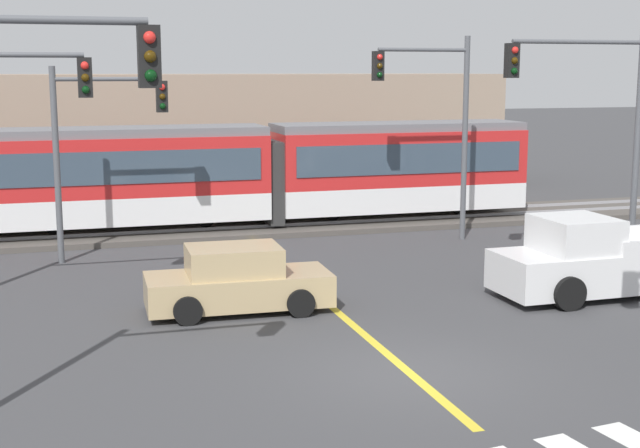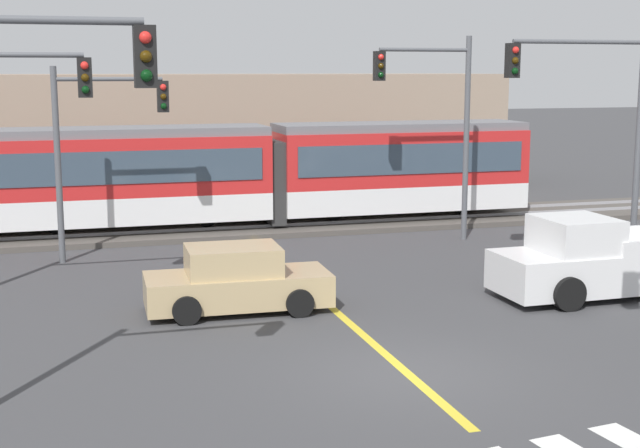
% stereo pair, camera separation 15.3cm
% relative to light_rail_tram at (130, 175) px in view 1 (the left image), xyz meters
% --- Properties ---
extents(ground_plane, '(200.00, 200.00, 0.00)m').
position_rel_light_rail_tram_xyz_m(ground_plane, '(3.69, -15.37, -2.05)').
color(ground_plane, '#3D3D3F').
extents(track_bed, '(120.00, 4.00, 0.18)m').
position_rel_light_rail_tram_xyz_m(track_bed, '(3.69, 0.01, -1.96)').
color(track_bed, '#4C4742').
rests_on(track_bed, ground).
extents(rail_near, '(120.00, 0.08, 0.10)m').
position_rel_light_rail_tram_xyz_m(rail_near, '(3.69, -0.71, -1.82)').
color(rail_near, '#939399').
rests_on(rail_near, track_bed).
extents(rail_far, '(120.00, 0.08, 0.10)m').
position_rel_light_rail_tram_xyz_m(rail_far, '(3.69, 0.73, -1.82)').
color(rail_far, '#939399').
rests_on(rail_far, track_bed).
extents(light_rail_tram, '(28.00, 2.64, 3.43)m').
position_rel_light_rail_tram_xyz_m(light_rail_tram, '(0.00, 0.00, 0.00)').
color(light_rail_tram, silver).
rests_on(light_rail_tram, track_bed).
extents(lane_centre_line, '(0.20, 16.18, 0.01)m').
position_rel_light_rail_tram_xyz_m(lane_centre_line, '(3.69, -10.08, -2.04)').
color(lane_centre_line, gold).
rests_on(lane_centre_line, ground).
extents(sedan_crossing, '(4.26, 2.03, 1.52)m').
position_rel_light_rail_tram_xyz_m(sedan_crossing, '(1.52, -10.29, -1.35)').
color(sedan_crossing, tan).
rests_on(sedan_crossing, ground).
extents(pickup_truck, '(5.43, 2.31, 1.98)m').
position_rel_light_rail_tram_xyz_m(pickup_truck, '(10.26, -11.40, -1.20)').
color(pickup_truck, silver).
rests_on(pickup_truck, ground).
extents(traffic_light_far_left, '(3.25, 0.38, 5.58)m').
position_rel_light_rail_tram_xyz_m(traffic_light_far_left, '(-1.19, -3.74, 1.65)').
color(traffic_light_far_left, '#515459').
rests_on(traffic_light_far_left, ground).
extents(traffic_light_far_right, '(3.25, 0.38, 6.53)m').
position_rel_light_rail_tram_xyz_m(traffic_light_far_right, '(9.31, -3.73, 2.21)').
color(traffic_light_far_right, '#515459').
rests_on(traffic_light_far_right, ground).
extents(traffic_light_mid_right, '(4.25, 0.38, 6.70)m').
position_rel_light_rail_tram_xyz_m(traffic_light_mid_right, '(11.93, -8.52, 2.37)').
color(traffic_light_mid_right, '#515459').
rests_on(traffic_light_mid_right, ground).
extents(building_backdrop_far, '(27.31, 6.00, 5.28)m').
position_rel_light_rail_tram_xyz_m(building_backdrop_far, '(4.02, 10.33, 0.59)').
color(building_backdrop_far, gray).
rests_on(building_backdrop_far, ground).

